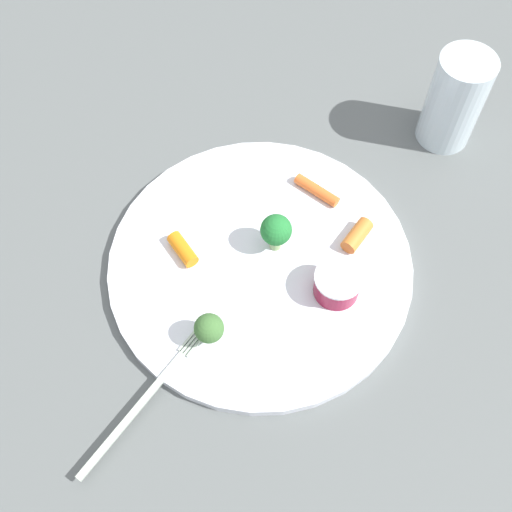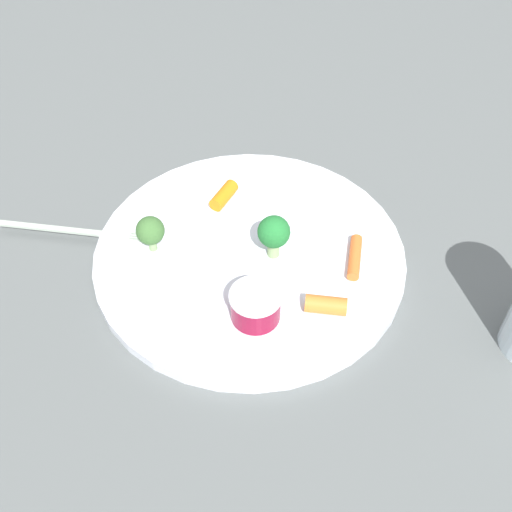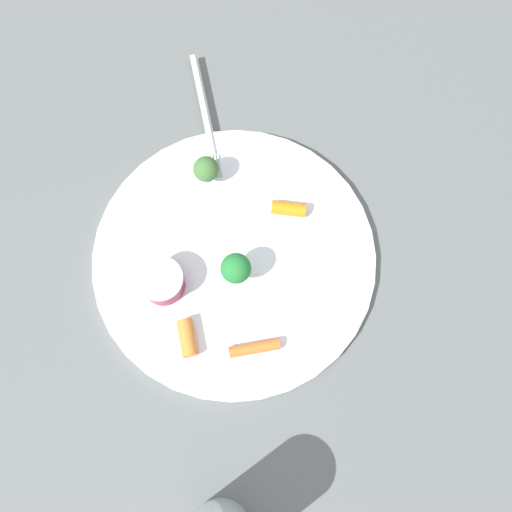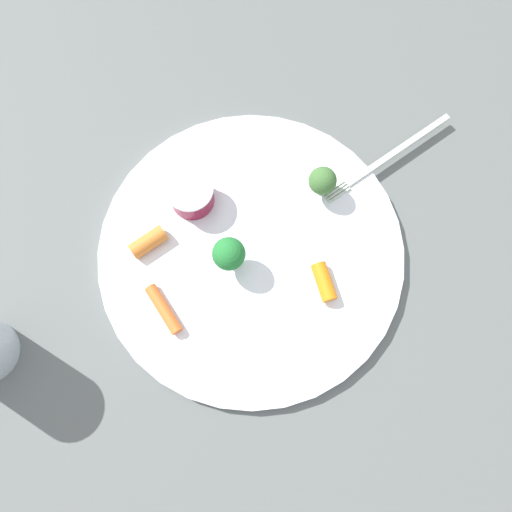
{
  "view_description": "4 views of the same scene",
  "coord_description": "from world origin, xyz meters",
  "px_view_note": "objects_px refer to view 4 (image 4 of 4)",
  "views": [
    {
      "loc": [
        -0.02,
        0.31,
        0.59
      ],
      "look_at": [
        0.0,
        0.0,
        0.03
      ],
      "focal_mm": 44.65,
      "sensor_mm": 36.0,
      "label": 1
    },
    {
      "loc": [
        -0.39,
        0.17,
        0.47
      ],
      "look_at": [
        -0.02,
        0.0,
        0.02
      ],
      "focal_mm": 43.37,
      "sensor_mm": 36.0,
      "label": 2
    },
    {
      "loc": [
        -0.11,
        -0.15,
        0.59
      ],
      "look_at": [
        0.02,
        -0.02,
        0.02
      ],
      "focal_mm": 38.48,
      "sensor_mm": 36.0,
      "label": 3
    },
    {
      "loc": [
        0.06,
        -0.13,
        0.49
      ],
      "look_at": [
        0.01,
        -0.01,
        0.02
      ],
      "focal_mm": 33.79,
      "sensor_mm": 36.0,
      "label": 4
    }
  ],
  "objects_px": {
    "sauce_cup": "(191,194)",
    "carrot_stick_1": "(164,309)",
    "carrot_stick_0": "(324,282)",
    "fork": "(386,158)",
    "plate": "(251,252)",
    "broccoli_floret_0": "(229,254)",
    "carrot_stick_2": "(148,242)",
    "broccoli_floret_1": "(322,181)"
  },
  "relations": [
    {
      "from": "plate",
      "to": "carrot_stick_1",
      "type": "distance_m",
      "value": 0.11
    },
    {
      "from": "sauce_cup",
      "to": "carrot_stick_0",
      "type": "height_order",
      "value": "sauce_cup"
    },
    {
      "from": "sauce_cup",
      "to": "carrot_stick_1",
      "type": "height_order",
      "value": "sauce_cup"
    },
    {
      "from": "broccoli_floret_0",
      "to": "carrot_stick_2",
      "type": "distance_m",
      "value": 0.09
    },
    {
      "from": "broccoli_floret_0",
      "to": "fork",
      "type": "xyz_separation_m",
      "value": [
        0.11,
        0.17,
        -0.03
      ]
    },
    {
      "from": "plate",
      "to": "broccoli_floret_1",
      "type": "height_order",
      "value": "broccoli_floret_1"
    },
    {
      "from": "carrot_stick_0",
      "to": "fork",
      "type": "relative_size",
      "value": 0.26
    },
    {
      "from": "sauce_cup",
      "to": "carrot_stick_1",
      "type": "bearing_deg",
      "value": -79.58
    },
    {
      "from": "broccoli_floret_1",
      "to": "carrot_stick_1",
      "type": "relative_size",
      "value": 0.76
    },
    {
      "from": "plate",
      "to": "carrot_stick_1",
      "type": "height_order",
      "value": "carrot_stick_1"
    },
    {
      "from": "broccoli_floret_1",
      "to": "carrot_stick_2",
      "type": "xyz_separation_m",
      "value": [
        -0.14,
        -0.12,
        -0.02
      ]
    },
    {
      "from": "carrot_stick_2",
      "to": "fork",
      "type": "bearing_deg",
      "value": 43.28
    },
    {
      "from": "carrot_stick_1",
      "to": "carrot_stick_2",
      "type": "height_order",
      "value": "carrot_stick_2"
    },
    {
      "from": "sauce_cup",
      "to": "fork",
      "type": "bearing_deg",
      "value": 35.12
    },
    {
      "from": "carrot_stick_1",
      "to": "broccoli_floret_0",
      "type": "bearing_deg",
      "value": 59.17
    },
    {
      "from": "plate",
      "to": "fork",
      "type": "height_order",
      "value": "fork"
    },
    {
      "from": "sauce_cup",
      "to": "carrot_stick_0",
      "type": "relative_size",
      "value": 1.25
    },
    {
      "from": "broccoli_floret_0",
      "to": "broccoli_floret_1",
      "type": "distance_m",
      "value": 0.12
    },
    {
      "from": "plate",
      "to": "sauce_cup",
      "type": "relative_size",
      "value": 6.57
    },
    {
      "from": "plate",
      "to": "broccoli_floret_0",
      "type": "bearing_deg",
      "value": -126.38
    },
    {
      "from": "plate",
      "to": "broccoli_floret_1",
      "type": "xyz_separation_m",
      "value": [
        0.04,
        0.09,
        0.03
      ]
    },
    {
      "from": "plate",
      "to": "fork",
      "type": "relative_size",
      "value": 2.12
    },
    {
      "from": "carrot_stick_0",
      "to": "carrot_stick_1",
      "type": "height_order",
      "value": "carrot_stick_0"
    },
    {
      "from": "fork",
      "to": "sauce_cup",
      "type": "bearing_deg",
      "value": -144.88
    },
    {
      "from": "carrot_stick_2",
      "to": "carrot_stick_1",
      "type": "bearing_deg",
      "value": -52.78
    },
    {
      "from": "broccoli_floret_0",
      "to": "carrot_stick_1",
      "type": "bearing_deg",
      "value": -120.83
    },
    {
      "from": "sauce_cup",
      "to": "carrot_stick_2",
      "type": "bearing_deg",
      "value": -108.98
    },
    {
      "from": "carrot_stick_2",
      "to": "fork",
      "type": "distance_m",
      "value": 0.27
    },
    {
      "from": "plate",
      "to": "broccoli_floret_1",
      "type": "relative_size",
      "value": 7.74
    },
    {
      "from": "carrot_stick_0",
      "to": "carrot_stick_2",
      "type": "distance_m",
      "value": 0.18
    },
    {
      "from": "broccoli_floret_0",
      "to": "carrot_stick_2",
      "type": "height_order",
      "value": "broccoli_floret_0"
    },
    {
      "from": "sauce_cup",
      "to": "broccoli_floret_1",
      "type": "height_order",
      "value": "broccoli_floret_1"
    },
    {
      "from": "broccoli_floret_0",
      "to": "fork",
      "type": "distance_m",
      "value": 0.21
    },
    {
      "from": "sauce_cup",
      "to": "carrot_stick_0",
      "type": "bearing_deg",
      "value": -11.91
    },
    {
      "from": "broccoli_floret_0",
      "to": "carrot_stick_0",
      "type": "relative_size",
      "value": 1.27
    },
    {
      "from": "broccoli_floret_1",
      "to": "carrot_stick_1",
      "type": "xyz_separation_m",
      "value": [
        -0.1,
        -0.18,
        -0.02
      ]
    },
    {
      "from": "broccoli_floret_0",
      "to": "carrot_stick_0",
      "type": "bearing_deg",
      "value": 8.77
    },
    {
      "from": "broccoli_floret_1",
      "to": "fork",
      "type": "relative_size",
      "value": 0.27
    },
    {
      "from": "broccoli_floret_1",
      "to": "broccoli_floret_0",
      "type": "bearing_deg",
      "value": -117.9
    },
    {
      "from": "carrot_stick_1",
      "to": "carrot_stick_0",
      "type": "bearing_deg",
      "value": 31.71
    },
    {
      "from": "broccoli_floret_1",
      "to": "carrot_stick_0",
      "type": "height_order",
      "value": "broccoli_floret_1"
    },
    {
      "from": "broccoli_floret_0",
      "to": "carrot_stick_1",
      "type": "relative_size",
      "value": 0.91
    }
  ]
}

